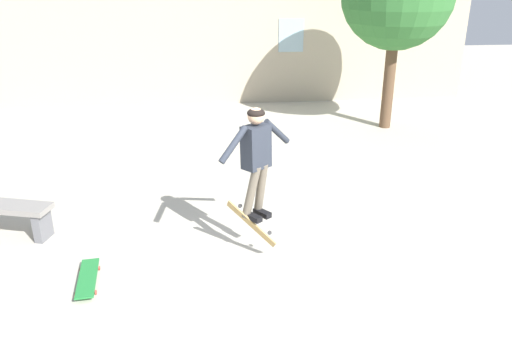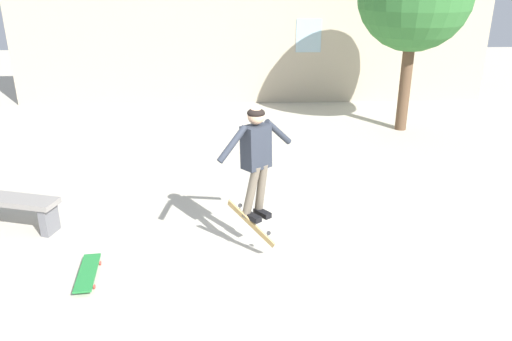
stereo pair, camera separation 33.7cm
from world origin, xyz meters
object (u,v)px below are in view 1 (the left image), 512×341
Objects in this scene: park_bench at (0,212)px; skater at (256,153)px; skateboard_resting at (88,278)px; skateboard_flipping at (251,224)px.

skater reaches higher than park_bench.
park_bench is 1.78× the size of skateboard_resting.
skater is at bearing -83.23° from skateboard_resting.
skateboard_resting is at bearing -27.01° from park_bench.
skateboard_resting is at bearing -135.74° from skateboard_flipping.
park_bench is at bearing -142.01° from skater.
skater is at bearing 68.80° from skateboard_flipping.
skateboard_flipping is 0.71× the size of skateboard_resting.
park_bench is 1.05× the size of skater.
skateboard_flipping is at bearing -91.72° from skater.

